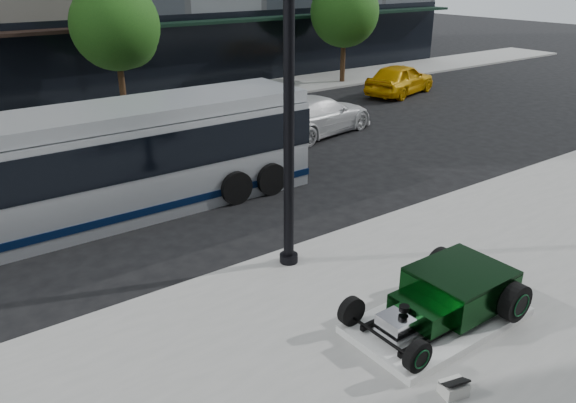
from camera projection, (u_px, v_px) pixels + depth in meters
ground at (268, 216)px, 15.23m from camera, size 120.00×120.00×0.00m
sidewalk_far at (96, 113)px, 25.65m from camera, size 70.00×4.00×0.12m
street_trees at (118, 29)px, 24.15m from camera, size 29.80×3.80×5.70m
display_plinth at (437, 320)px, 10.40m from camera, size 3.40×1.80×0.15m
hot_rod at (452, 291)px, 10.38m from camera, size 3.22×2.00×0.81m
info_plaque at (454, 388)px, 8.66m from camera, size 0.46×0.39×0.31m
lamppost at (289, 110)px, 11.27m from camera, size 0.41×0.41×7.50m
transit_bus at (97, 165)px, 14.60m from camera, size 12.12×2.88×2.92m
white_sedan at (317, 115)px, 22.39m from camera, size 5.66×3.14×1.55m
yellow_taxi at (400, 79)px, 29.34m from camera, size 5.09×3.09×1.62m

